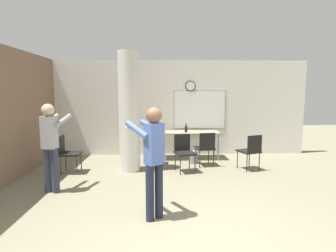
% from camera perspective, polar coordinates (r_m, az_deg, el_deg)
% --- Properties ---
extents(wall_left_accent, '(0.12, 7.00, 2.80)m').
position_cam_1_polar(wall_left_accent, '(6.15, -32.42, 1.91)').
color(wall_left_accent, '#7A604C').
rests_on(wall_left_accent, ground_plane).
extents(wall_back, '(8.00, 0.15, 2.80)m').
position_cam_1_polar(wall_back, '(7.86, 1.00, 3.94)').
color(wall_back, silver).
rests_on(wall_back, ground_plane).
extents(support_pillar, '(0.49, 0.49, 2.80)m').
position_cam_1_polar(support_pillar, '(6.21, -8.45, 3.00)').
color(support_pillar, silver).
rests_on(support_pillar, ground_plane).
extents(folding_table, '(1.76, 0.66, 0.76)m').
position_cam_1_polar(folding_table, '(7.39, 4.27, -1.65)').
color(folding_table, tan).
rests_on(folding_table, ground_plane).
extents(bottle_on_table, '(0.07, 0.07, 0.25)m').
position_cam_1_polar(bottle_on_table, '(7.26, 3.94, -0.63)').
color(bottle_on_table, black).
rests_on(bottle_on_table, folding_table).
extents(waste_bin, '(0.24, 0.24, 0.32)m').
position_cam_1_polar(waste_bin, '(7.02, 5.52, -6.74)').
color(waste_bin, gray).
rests_on(waste_bin, ground_plane).
extents(chair_table_left, '(0.46, 0.46, 0.87)m').
position_cam_1_polar(chair_table_left, '(6.71, -3.24, -4.31)').
color(chair_table_left, black).
rests_on(chair_table_left, ground_plane).
extents(chair_by_left_wall, '(0.45, 0.45, 0.87)m').
position_cam_1_polar(chair_by_left_wall, '(6.51, -21.05, -5.13)').
color(chair_by_left_wall, black).
rests_on(chair_by_left_wall, ground_plane).
extents(chair_table_right, '(0.50, 0.50, 0.87)m').
position_cam_1_polar(chair_table_right, '(6.69, 8.16, -4.40)').
color(chair_table_right, black).
rests_on(chair_table_right, ground_plane).
extents(chair_mid_room, '(0.56, 0.56, 0.87)m').
position_cam_1_polar(chair_mid_room, '(6.57, 17.54, -4.88)').
color(chair_mid_room, black).
rests_on(chair_mid_room, ground_plane).
extents(chair_table_front, '(0.54, 0.54, 0.87)m').
position_cam_1_polar(chair_table_front, '(6.21, 3.50, -5.24)').
color(chair_table_front, black).
rests_on(chair_table_front, ground_plane).
extents(person_playing_front, '(0.61, 0.65, 1.65)m').
position_cam_1_polar(person_playing_front, '(3.80, -3.28, -6.15)').
color(person_playing_front, '#1E2338').
rests_on(person_playing_front, ground_plane).
extents(person_watching_back, '(0.46, 0.64, 1.65)m').
position_cam_1_polar(person_watching_back, '(5.28, -24.20, -2.96)').
color(person_watching_back, '#2D3347').
rests_on(person_watching_back, ground_plane).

